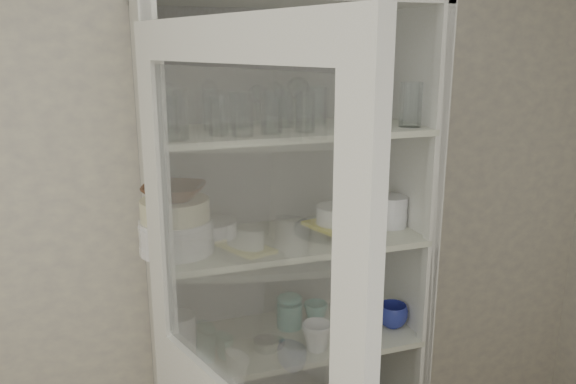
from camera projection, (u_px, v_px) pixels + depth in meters
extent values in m
cube|color=#A29B92|center=(221.00, 214.00, 2.20)|extent=(3.60, 0.02, 2.60)
cube|color=beige|center=(157.00, 307.00, 1.97)|extent=(0.03, 0.45, 2.10)
cube|color=beige|center=(401.00, 272.00, 2.27)|extent=(0.03, 0.45, 2.10)
cube|color=gray|center=(271.00, 268.00, 2.31)|extent=(1.00, 0.03, 2.10)
cube|color=beige|center=(288.00, 0.00, 1.86)|extent=(1.00, 0.45, 0.03)
cube|color=beige|center=(289.00, 338.00, 2.16)|extent=(0.94, 0.42, 0.02)
cube|color=beige|center=(289.00, 239.00, 2.06)|extent=(0.94, 0.42, 0.02)
cube|color=beige|center=(289.00, 131.00, 1.96)|extent=(0.94, 0.42, 0.02)
cube|color=beige|center=(228.00, 39.00, 1.18)|extent=(0.32, 0.87, 0.10)
cube|color=beige|center=(158.00, 203.00, 1.61)|extent=(0.07, 0.10, 0.80)
cube|color=beige|center=(356.00, 301.00, 0.99)|extent=(0.07, 0.10, 0.80)
cube|color=silver|center=(234.00, 240.00, 1.30)|extent=(0.24, 0.69, 0.78)
cylinder|color=silver|center=(175.00, 115.00, 1.68)|extent=(0.09, 0.09, 0.15)
cylinder|color=silver|center=(272.00, 112.00, 1.80)|extent=(0.09, 0.09, 0.14)
cylinder|color=silver|center=(242.00, 114.00, 1.76)|extent=(0.07, 0.07, 0.14)
cylinder|color=silver|center=(305.00, 112.00, 1.84)|extent=(0.08, 0.08, 0.13)
cylinder|color=silver|center=(362.00, 110.00, 1.92)|extent=(0.06, 0.06, 0.12)
cylinder|color=silver|center=(382.00, 107.00, 1.90)|extent=(0.08, 0.08, 0.15)
cylinder|color=silver|center=(411.00, 105.00, 1.96)|extent=(0.09, 0.09, 0.16)
cylinder|color=silver|center=(168.00, 114.00, 1.83)|extent=(0.07, 0.07, 0.12)
cylinder|color=silver|center=(238.00, 111.00, 1.91)|extent=(0.08, 0.08, 0.12)
cylinder|color=silver|center=(213.00, 110.00, 1.89)|extent=(0.09, 0.09, 0.14)
cylinder|color=silver|center=(284.00, 107.00, 1.96)|extent=(0.09, 0.09, 0.14)
cylinder|color=silver|center=(317.00, 106.00, 2.00)|extent=(0.08, 0.08, 0.14)
cylinder|color=white|center=(177.00, 235.00, 1.89)|extent=(0.25, 0.25, 0.11)
cylinder|color=white|center=(211.00, 228.00, 2.06)|extent=(0.19, 0.19, 0.06)
cylinder|color=beige|center=(175.00, 209.00, 1.87)|extent=(0.24, 0.24, 0.07)
imported|color=#552F1C|center=(174.00, 192.00, 1.85)|extent=(0.27, 0.27, 0.05)
cylinder|color=silver|center=(336.00, 229.00, 2.11)|extent=(0.42, 0.42, 0.02)
cube|color=yellow|center=(336.00, 225.00, 2.11)|extent=(0.24, 0.24, 0.01)
cylinder|color=white|center=(337.00, 215.00, 2.10)|extent=(0.20, 0.20, 0.07)
cylinder|color=silver|center=(391.00, 211.00, 2.16)|extent=(0.13, 0.13, 0.12)
imported|color=navy|center=(393.00, 315.00, 2.21)|extent=(0.14, 0.14, 0.09)
imported|color=#247D75|center=(316.00, 313.00, 2.24)|extent=(0.12, 0.12, 0.09)
imported|color=white|center=(317.00, 336.00, 2.04)|extent=(0.15, 0.15, 0.10)
cylinder|color=#247D75|center=(290.00, 315.00, 2.21)|extent=(0.10, 0.10, 0.10)
ellipsoid|color=#247D75|center=(290.00, 301.00, 2.19)|extent=(0.10, 0.10, 0.02)
cylinder|color=silver|center=(266.00, 344.00, 2.06)|extent=(0.09, 0.09, 0.04)
cylinder|color=white|center=(180.00, 333.00, 2.03)|extent=(0.13, 0.13, 0.14)
cylinder|color=silver|center=(377.00, 107.00, 1.99)|extent=(0.07, 0.07, 0.13)
cylinder|color=silver|center=(219.00, 116.00, 1.77)|extent=(0.06, 0.06, 0.12)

